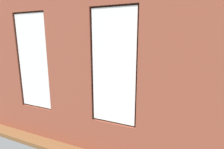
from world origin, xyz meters
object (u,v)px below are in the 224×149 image
Objects in this scene: coffee_table at (107,92)px; potted_plant_beside_window_right at (24,95)px; potted_plant_mid_room_small at (143,89)px; potted_plant_between_couches at (120,110)px; candle_jar at (104,88)px; potted_plant_near_tv at (36,79)px; couch_by_window at (70,113)px; remote_silver at (118,91)px; couch_left at (204,113)px; remote_gray at (95,90)px; potted_plant_corner_near_left at (204,80)px; media_console at (47,88)px; cup_ceramic at (108,91)px; potted_plant_foreground_right at (86,70)px; potted_plant_corner_far_left at (221,135)px; tv_flatscreen at (46,73)px; remote_black at (107,91)px.

potted_plant_beside_window_right is (1.66, 2.09, 0.32)m from coffee_table.
potted_plant_mid_room_small is 0.53× the size of potted_plant_between_couches.
potted_plant_near_tv is at bearing 36.20° from candle_jar.
couch_by_window is 2.10m from candle_jar.
potted_plant_between_couches is (-1.42, -0.05, 0.34)m from couch_by_window.
remote_silver is 2.86m from potted_plant_near_tv.
potted_plant_between_couches is at bearing 168.32° from potted_plant_near_tv.
coffee_table is at bearing 0.53° from remote_silver.
couch_left is at bearing 146.01° from remote_silver.
remote_silver is 0.16× the size of potted_plant_beside_window_right.
potted_plant_corner_near_left is at bearing -149.97° from remote_gray.
coffee_table is at bearing -96.26° from couch_left.
remote_silver is 3.01m from media_console.
potted_plant_mid_room_small is (-1.01, -1.00, -0.09)m from cup_ceramic.
potted_plant_mid_room_small is at bearing -163.13° from media_console.
potted_plant_corner_far_left reaches higher than potted_plant_foreground_right.
candle_jar is 0.12× the size of potted_plant_beside_window_right.
remote_silver is 3.43m from potted_plant_foreground_right.
potted_plant_mid_room_small is (-3.71, -1.12, -0.56)m from tv_flatscreen.
couch_left is 3.88× the size of potted_plant_mid_room_small.
candle_jar is at bearing 30.72° from potted_plant_mid_room_small.
couch_left is 16.53× the size of candle_jar.
potted_plant_mid_room_small is (-0.73, -0.72, -0.06)m from remote_silver.
couch_by_window reaches higher than candle_jar.
potted_plant_between_couches reaches higher than cup_ceramic.
couch_by_window reaches higher than remote_black.
remote_black is 1.42m from potted_plant_mid_room_small.
remote_black reaches higher than coffee_table.
potted_plant_beside_window_right is (-0.93, 1.84, 0.40)m from media_console.
potted_plant_foreground_right is (-0.30, -2.53, -0.33)m from tv_flatscreen.
potted_plant_beside_window_right is at bearing -68.66° from couch_left.
couch_by_window is 3.43m from potted_plant_corner_far_left.
coffee_table is at bearing 35.53° from potted_plant_corner_near_left.
potted_plant_between_couches is at bearing 156.26° from tv_flatscreen.
remote_gray is at bearing 33.69° from potted_plant_corner_near_left.
media_console is (5.71, -0.26, -0.05)m from couch_left.
cup_ceramic is at bearing -98.11° from couch_by_window.
potted_plant_corner_far_left is at bearing 162.53° from media_console.
coffee_table is 1.15× the size of potted_plant_corner_far_left.
coffee_table is 1.42m from potted_plant_mid_room_small.
couch_left is 11.75× the size of remote_black.
remote_gray is (0.42, 0.13, 0.06)m from coffee_table.
potted_plant_beside_window_right is at bearing -0.00° from potted_plant_corner_far_left.
media_console is at bearing -63.09° from potted_plant_beside_window_right.
couch_by_window reaches higher than potted_plant_mid_room_small.
potted_plant_corner_far_left is (-5.55, 4.38, -0.01)m from potted_plant_foreground_right.
tv_flatscreen is at bearing 83.22° from potted_plant_foreground_right.
candle_jar is 2.66m from potted_plant_beside_window_right.
potted_plant_foreground_right is at bearing -96.77° from media_console.
potted_plant_foreground_right is (2.13, -4.28, 0.26)m from couch_by_window.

